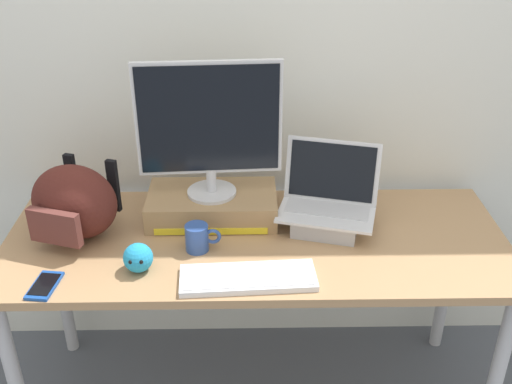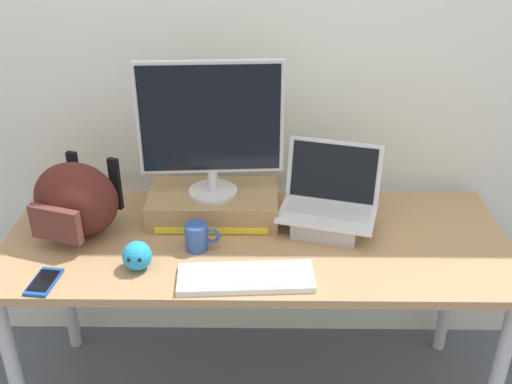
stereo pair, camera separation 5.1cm
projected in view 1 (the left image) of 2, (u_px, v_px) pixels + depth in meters
The scene contains 10 objects.
back_wall at pixel (254, 45), 2.22m from camera, with size 7.00×0.10×2.60m, color silver.
desk at pixel (256, 256), 2.13m from camera, with size 1.73×0.68×0.75m.
toner_box_yellow at pixel (212, 205), 2.20m from camera, with size 0.46×0.26×0.10m.
desktop_monitor at pixel (209, 126), 2.05m from camera, with size 0.50×0.18×0.49m.
open_laptop at pixel (327, 211), 2.13m from camera, with size 0.38×0.31×0.29m.
external_keyboard at pixel (248, 278), 1.87m from camera, with size 0.43×0.17×0.02m.
messenger_backpack at pixel (74, 202), 2.05m from camera, with size 0.35×0.32×0.26m.
coffee_mug at pixel (198, 238), 2.01m from camera, with size 0.12×0.08×0.09m.
cell_phone at pixel (45, 286), 1.85m from camera, with size 0.09×0.15×0.01m.
plush_toy at pixel (138, 258), 1.90m from camera, with size 0.09×0.09×0.09m.
Camera 1 is at (-0.03, -1.76, 1.89)m, focal length 42.57 mm.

